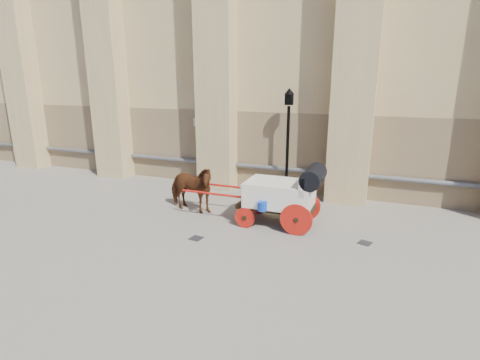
% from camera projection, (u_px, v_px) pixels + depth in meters
% --- Properties ---
extents(ground, '(90.00, 90.00, 0.00)m').
position_uv_depth(ground, '(199.00, 221.00, 11.52)').
color(ground, '#6C655A').
rests_on(ground, ground).
extents(horse, '(2.00, 1.14, 1.59)m').
position_uv_depth(horse, '(190.00, 188.00, 12.12)').
color(horse, '#603018').
rests_on(horse, ground).
extents(carriage, '(4.24, 1.50, 1.86)m').
position_uv_depth(carriage, '(284.00, 193.00, 10.94)').
color(carriage, black).
rests_on(carriage, ground).
extents(street_lamp, '(0.37, 0.37, 3.91)m').
position_uv_depth(street_lamp, '(288.00, 140.00, 13.41)').
color(street_lamp, black).
rests_on(street_lamp, ground).
extents(drain_grate_near, '(0.36, 0.36, 0.01)m').
position_uv_depth(drain_grate_near, '(196.00, 238.00, 10.24)').
color(drain_grate_near, black).
rests_on(drain_grate_near, ground).
extents(drain_grate_far, '(0.41, 0.41, 0.01)m').
position_uv_depth(drain_grate_far, '(365.00, 243.00, 9.95)').
color(drain_grate_far, black).
rests_on(drain_grate_far, ground).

